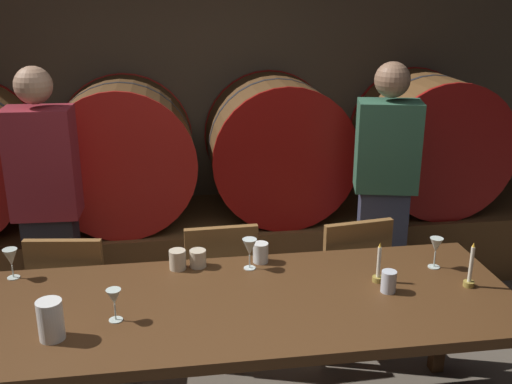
% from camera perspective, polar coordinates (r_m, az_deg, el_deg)
% --- Properties ---
extents(back_wall, '(6.51, 0.24, 2.49)m').
position_cam_1_polar(back_wall, '(4.88, -5.40, 8.60)').
color(back_wall, brown).
rests_on(back_wall, ground).
extents(barrel_shelf, '(5.86, 0.90, 0.49)m').
position_cam_1_polar(barrel_shelf, '(4.65, -4.62, -4.88)').
color(barrel_shelf, brown).
rests_on(barrel_shelf, ground).
extents(wine_barrel_center_left, '(1.01, 0.80, 1.01)m').
position_cam_1_polar(wine_barrel_center_left, '(4.41, -12.27, 3.58)').
color(wine_barrel_center_left, '#513319').
rests_on(wine_barrel_center_left, barrel_shelf).
extents(wine_barrel_center_right, '(1.01, 0.80, 1.01)m').
position_cam_1_polar(wine_barrel_center_right, '(4.47, 1.97, 4.22)').
color(wine_barrel_center_right, '#513319').
rests_on(wine_barrel_center_right, barrel_shelf).
extents(wine_barrel_far_right, '(1.01, 0.80, 1.01)m').
position_cam_1_polar(wine_barrel_far_right, '(4.81, 15.77, 4.59)').
color(wine_barrel_far_right, brown).
rests_on(wine_barrel_far_right, barrel_shelf).
extents(dining_table, '(2.56, 0.92, 0.77)m').
position_cam_1_polar(dining_table, '(2.83, -1.81, -11.28)').
color(dining_table, '#4C2D16').
rests_on(dining_table, ground).
extents(chair_left, '(0.45, 0.45, 0.88)m').
position_cam_1_polar(chair_left, '(3.55, -16.55, -9.43)').
color(chair_left, brown).
rests_on(chair_left, ground).
extents(chair_center, '(0.41, 0.41, 0.88)m').
position_cam_1_polar(chair_center, '(3.56, -3.37, -8.49)').
color(chair_center, brown).
rests_on(chair_center, ground).
extents(chair_right, '(0.45, 0.45, 0.88)m').
position_cam_1_polar(chair_right, '(3.65, 8.55, -7.90)').
color(chair_right, brown).
rests_on(chair_right, ground).
extents(guest_left, '(0.39, 0.26, 1.69)m').
position_cam_1_polar(guest_left, '(3.82, -18.85, -1.29)').
color(guest_left, black).
rests_on(guest_left, ground).
extents(guest_right, '(0.42, 0.32, 1.68)m').
position_cam_1_polar(guest_right, '(3.94, 11.86, -0.06)').
color(guest_right, '#33384C').
rests_on(guest_right, ground).
extents(candle_left, '(0.05, 0.05, 0.20)m').
position_cam_1_polar(candle_left, '(2.99, 11.33, -7.22)').
color(candle_left, olive).
rests_on(candle_left, dining_table).
extents(candle_right, '(0.05, 0.05, 0.23)m').
position_cam_1_polar(candle_right, '(3.06, 19.33, -7.22)').
color(candle_right, olive).
rests_on(candle_right, dining_table).
extents(pitcher, '(0.10, 0.10, 0.17)m').
position_cam_1_polar(pitcher, '(2.62, -18.61, -11.25)').
color(pitcher, white).
rests_on(pitcher, dining_table).
extents(wine_glass_far_left, '(0.07, 0.07, 0.15)m').
position_cam_1_polar(wine_glass_far_left, '(3.17, -21.89, -5.75)').
color(wine_glass_far_left, silver).
rests_on(wine_glass_far_left, dining_table).
extents(wine_glass_center_left, '(0.06, 0.06, 0.15)m').
position_cam_1_polar(wine_glass_center_left, '(2.67, -13.10, -9.62)').
color(wine_glass_center_left, silver).
rests_on(wine_glass_center_left, dining_table).
extents(wine_glass_center_right, '(0.07, 0.07, 0.16)m').
position_cam_1_polar(wine_glass_center_right, '(3.04, -0.60, -5.24)').
color(wine_glass_center_right, silver).
rests_on(wine_glass_center_right, dining_table).
extents(wine_glass_far_right, '(0.07, 0.07, 0.16)m').
position_cam_1_polar(wine_glass_far_right, '(3.18, 16.44, -4.87)').
color(wine_glass_far_right, silver).
rests_on(wine_glass_far_right, dining_table).
extents(cup_far_left, '(0.08, 0.08, 0.10)m').
position_cam_1_polar(cup_far_left, '(3.09, -7.33, -6.27)').
color(cup_far_left, beige).
rests_on(cup_far_left, dining_table).
extents(cup_center_left, '(0.08, 0.08, 0.09)m').
position_cam_1_polar(cup_center_left, '(3.10, -5.44, -6.18)').
color(cup_center_left, beige).
rests_on(cup_center_left, dining_table).
extents(cup_center_right, '(0.08, 0.08, 0.10)m').
position_cam_1_polar(cup_center_right, '(3.13, 0.43, -5.68)').
color(cup_center_right, white).
rests_on(cup_center_right, dining_table).
extents(cup_far_right, '(0.07, 0.07, 0.10)m').
position_cam_1_polar(cup_far_right, '(2.91, 12.27, -8.16)').
color(cup_far_right, silver).
rests_on(cup_far_right, dining_table).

